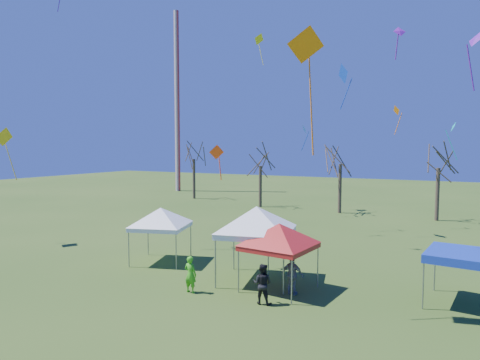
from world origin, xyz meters
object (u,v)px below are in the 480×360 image
at_px(tree_2, 341,146).
at_px(tree_3, 439,149).
at_px(person_grey, 293,275).
at_px(radio_mast, 177,102).
at_px(tent_white_west, 161,211).
at_px(tent_white_mid, 256,211).
at_px(tent_blue, 465,257).
at_px(person_dark, 262,284).
at_px(tree_0, 194,145).
at_px(person_green, 190,274).
at_px(tree_1, 260,151).
at_px(tent_red, 279,228).

distance_m(tree_2, tree_3, 8.41).
bearing_deg(person_grey, radio_mast, -43.29).
distance_m(tent_white_west, person_grey, 8.55).
relative_size(tent_white_west, tent_white_mid, 0.83).
xyz_separation_m(tree_2, tent_white_mid, (1.81, -22.20, -3.02)).
xyz_separation_m(tent_blue, person_dark, (-7.14, -3.48, -1.17)).
distance_m(tree_0, person_dark, 35.74).
height_order(tent_white_mid, person_green, tent_white_mid).
height_order(tree_0, person_dark, tree_0).
height_order(tree_2, tree_3, tree_2).
bearing_deg(radio_mast, person_green, -53.48).
bearing_deg(person_dark, tree_2, -87.75).
bearing_deg(person_green, person_dark, -174.67).
bearing_deg(tent_blue, person_dark, -154.02).
bearing_deg(tent_white_west, person_grey, -10.84).
xyz_separation_m(tree_1, tent_white_mid, (10.21, -22.47, -2.52)).
relative_size(tree_0, person_grey, 5.00).
distance_m(tree_2, person_grey, 24.16).
bearing_deg(person_dark, tent_blue, -159.34).
xyz_separation_m(radio_mast, person_grey, (29.61, -32.82, -11.66)).
xyz_separation_m(tent_white_west, tent_white_mid, (6.01, -0.57, 0.50)).
bearing_deg(person_dark, tree_0, -57.22).
relative_size(radio_mast, tent_blue, 8.31).
bearing_deg(person_green, tent_red, -145.95).
relative_size(tent_white_west, person_green, 2.34).
xyz_separation_m(tree_1, tree_3, (16.80, -0.60, 0.29)).
relative_size(tree_2, person_green, 5.15).
relative_size(tent_white_mid, person_grey, 2.66).
height_order(tree_0, person_green, tree_0).
relative_size(tree_1, person_dark, 4.65).
height_order(tree_3, person_dark, tree_3).
relative_size(tree_0, tree_2, 1.03).
bearing_deg(tent_white_west, person_green, -38.68).
xyz_separation_m(tree_0, tent_red, (21.72, -25.91, -3.74)).
xyz_separation_m(tree_1, person_green, (8.39, -25.26, -5.00)).
relative_size(radio_mast, tent_white_west, 6.71).
relative_size(tree_1, tree_2, 0.92).
distance_m(tent_blue, person_green, 11.14).
distance_m(tree_1, tent_white_mid, 24.81).
relative_size(tent_white_west, tent_red, 0.97).
height_order(radio_mast, tent_blue, radio_mast).
bearing_deg(tree_1, tent_white_mid, -65.57).
bearing_deg(tree_1, person_grey, -62.18).
height_order(tent_white_west, person_green, tent_white_west).
bearing_deg(tent_white_mid, tree_0, 128.83).
distance_m(tree_2, person_green, 25.59).
xyz_separation_m(person_green, person_dark, (3.30, 0.23, 0.02)).
bearing_deg(tent_white_mid, person_grey, -24.58).
bearing_deg(person_grey, tent_blue, -158.82).
bearing_deg(tree_2, tree_0, 170.76).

